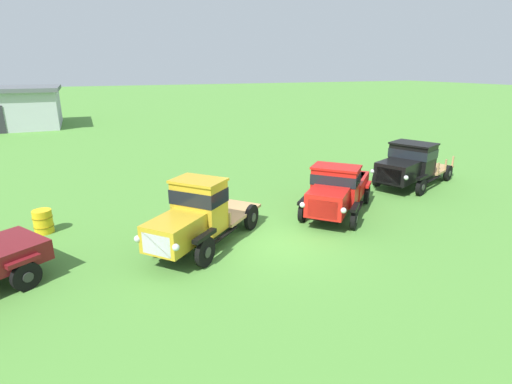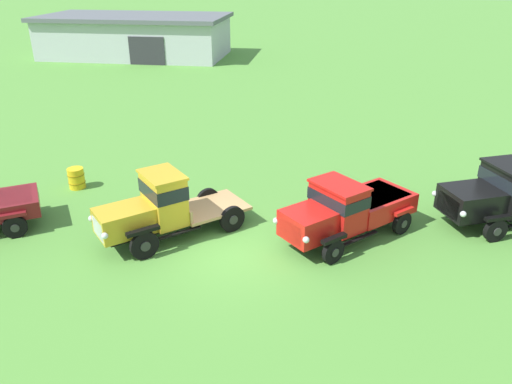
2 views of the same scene
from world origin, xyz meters
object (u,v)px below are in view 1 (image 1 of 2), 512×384
object	(u,v)px
vintage_truck_midrow_center	(337,189)
vintage_truck_far_side	(409,164)
oil_drum_beside_row	(43,221)
vintage_truck_second_in_line	(196,215)

from	to	relation	value
vintage_truck_midrow_center	vintage_truck_far_side	xyz separation A→B (m)	(5.33, 1.76, 0.10)
vintage_truck_far_side	oil_drum_beside_row	bearing A→B (deg)	177.71
vintage_truck_far_side	oil_drum_beside_row	distance (m)	15.97
vintage_truck_second_in_line	oil_drum_beside_row	bearing A→B (deg)	143.67
vintage_truck_far_side	oil_drum_beside_row	world-z (taller)	vintage_truck_far_side
oil_drum_beside_row	vintage_truck_midrow_center	bearing A→B (deg)	-12.73
vintage_truck_midrow_center	oil_drum_beside_row	bearing A→B (deg)	167.27
vintage_truck_second_in_line	vintage_truck_midrow_center	xyz separation A→B (m)	(5.97, 1.02, -0.14)
vintage_truck_second_in_line	oil_drum_beside_row	distance (m)	5.81
vintage_truck_second_in_line	oil_drum_beside_row	xyz separation A→B (m)	(-4.64, 3.41, -0.74)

